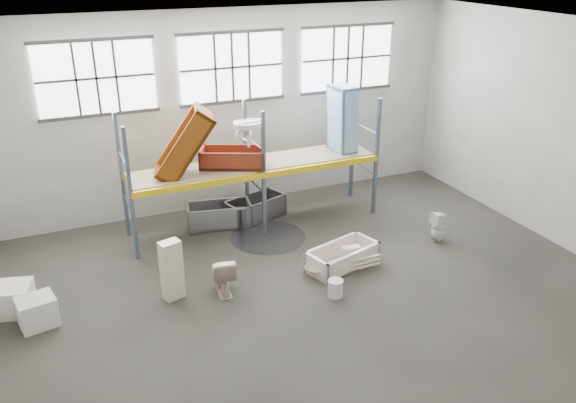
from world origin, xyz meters
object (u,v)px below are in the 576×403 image
cistern_tall (172,270)px  steel_tub_left (219,215)px  steel_tub_right (255,208)px  rust_tub_flat (233,157)px  toilet_beige (222,274)px  toilet_white (439,227)px  blue_tub_upright (342,119)px  bucket (335,288)px  bathtub_beige (342,257)px  carton_near (37,312)px

cistern_tall → steel_tub_left: 3.27m
steel_tub_right → rust_tub_flat: size_ratio=1.00×
steel_tub_right → toilet_beige: bearing=-121.3°
toilet_white → rust_tub_flat: bearing=-123.0°
rust_tub_flat → blue_tub_upright: (2.88, 0.06, 0.58)m
cistern_tall → steel_tub_left: (1.77, 2.73, -0.33)m
steel_tub_left → cistern_tall: bearing=-123.0°
toilet_beige → blue_tub_upright: blue_tub_upright is taller
toilet_white → steel_tub_right: bearing=-130.8°
rust_tub_flat → steel_tub_left: bearing=138.4°
toilet_beige → steel_tub_right: (1.79, 2.95, -0.12)m
toilet_beige → steel_tub_left: size_ratio=0.52×
rust_tub_flat → steel_tub_right: bearing=27.1°
steel_tub_right → blue_tub_upright: 3.10m
toilet_white → rust_tub_flat: 5.03m
steel_tub_right → bucket: (0.18, -3.99, -0.10)m
cistern_tall → bucket: cistern_tall is taller
steel_tub_left → toilet_beige: bearing=-105.9°
blue_tub_upright → cistern_tall: bearing=-153.4°
bathtub_beige → blue_tub_upright: 3.77m
carton_near → blue_tub_upright: bearing=18.0°
bathtub_beige → steel_tub_right: 3.14m
toilet_beige → steel_tub_right: 3.45m
steel_tub_right → bathtub_beige: bearing=-74.2°
steel_tub_left → carton_near: (-4.23, -2.64, -0.01)m
cistern_tall → bucket: bearing=-38.0°
steel_tub_right → carton_near: size_ratio=2.34×
toilet_white → bathtub_beige: bearing=-87.7°
steel_tub_left → toilet_white: bearing=-32.7°
toilet_white → steel_tub_right: 4.49m
toilet_beige → toilet_white: 5.24m
cistern_tall → bucket: size_ratio=3.49×
toilet_beige → rust_tub_flat: (1.15, 2.62, 1.42)m
bathtub_beige → steel_tub_left: 3.49m
steel_tub_right → bucket: steel_tub_right is taller
bucket → carton_near: (-5.37, 1.31, 0.10)m
toilet_white → carton_near: 8.64m
toilet_white → rust_tub_flat: rust_tub_flat is taller
carton_near → bathtub_beige: bearing=-3.2°
toilet_white → carton_near: (-8.64, 0.19, -0.10)m
cistern_tall → rust_tub_flat: size_ratio=0.81×
toilet_beige → steel_tub_left: 3.03m
bathtub_beige → rust_tub_flat: bearing=102.8°
steel_tub_right → rust_tub_flat: bearing=-152.9°
toilet_white → rust_tub_flat: (-4.09, 2.54, 1.45)m
bathtub_beige → carton_near: size_ratio=2.46×
steel_tub_right → carton_near: (-5.19, -2.68, -0.00)m
bucket → bathtub_beige: bearing=55.2°
cistern_tall → rust_tub_flat: 3.44m
steel_tub_right → rust_tub_flat: (-0.64, -0.33, 1.54)m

